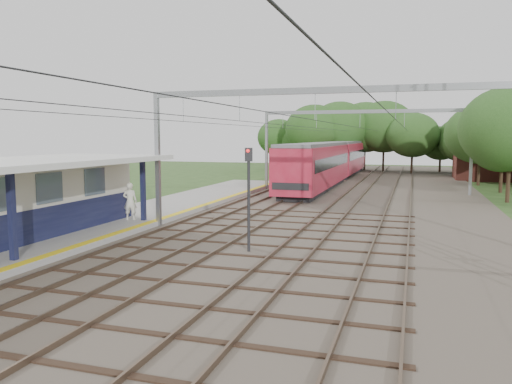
% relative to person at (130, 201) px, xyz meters
% --- Properties ---
extents(ground, '(160.00, 160.00, 0.00)m').
position_rel_person_xyz_m(ground, '(6.60, -14.84, -1.34)').
color(ground, '#2D4C1E').
rests_on(ground, ground).
extents(ballast_bed, '(18.00, 90.00, 0.10)m').
position_rel_person_xyz_m(ballast_bed, '(10.60, 15.16, -1.29)').
color(ballast_bed, '#473D33').
rests_on(ballast_bed, ground).
extents(platform, '(5.00, 52.00, 0.35)m').
position_rel_person_xyz_m(platform, '(-0.90, -0.84, -1.17)').
color(platform, gray).
rests_on(platform, ground).
extents(yellow_stripe, '(0.45, 52.00, 0.01)m').
position_rel_person_xyz_m(yellow_stripe, '(1.35, -0.84, -0.99)').
color(yellow_stripe, yellow).
rests_on(yellow_stripe, platform).
extents(rail_tracks, '(11.80, 88.00, 0.15)m').
position_rel_person_xyz_m(rail_tracks, '(8.10, 15.16, -1.17)').
color(rail_tracks, brown).
rests_on(rail_tracks, ballast_bed).
extents(catenary_system, '(17.22, 88.00, 7.00)m').
position_rel_person_xyz_m(catenary_system, '(9.99, 10.44, 4.17)').
color(catenary_system, gray).
rests_on(catenary_system, ground).
extents(tree_band, '(31.72, 30.88, 8.82)m').
position_rel_person_xyz_m(tree_band, '(10.44, 42.28, 3.58)').
color(tree_band, '#382619').
rests_on(tree_band, ground).
extents(house_far, '(8.00, 6.12, 8.66)m').
position_rel_person_xyz_m(house_far, '(22.60, 37.16, 1.89)').
color(house_far, brown).
rests_on(house_far, ground).
extents(person, '(0.84, 0.68, 1.99)m').
position_rel_person_xyz_m(person, '(0.00, 0.00, 0.00)').
color(person, white).
rests_on(person, platform).
extents(train, '(3.14, 39.06, 4.11)m').
position_rel_person_xyz_m(train, '(6.10, 30.26, 0.94)').
color(train, black).
rests_on(train, ballast_bed).
extents(signal_post, '(0.34, 0.31, 4.30)m').
position_rel_person_xyz_m(signal_post, '(7.95, -4.03, 1.35)').
color(signal_post, black).
rests_on(signal_post, ground).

